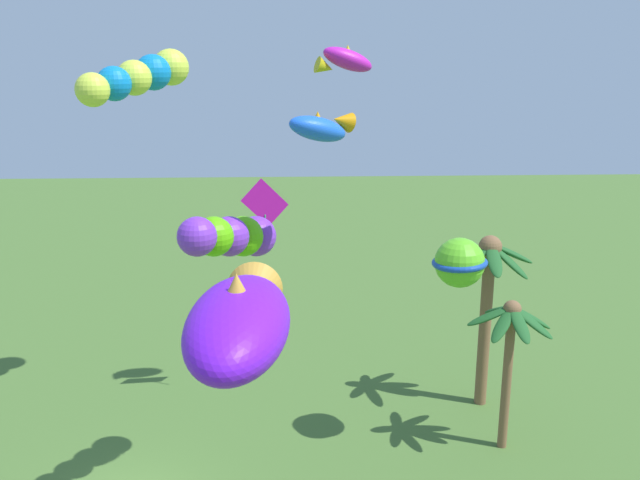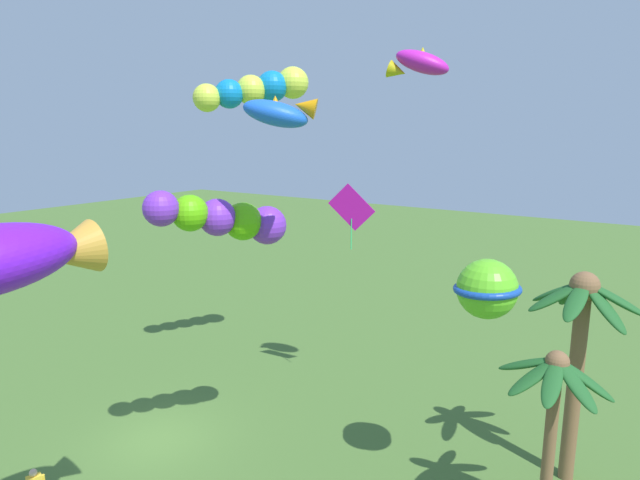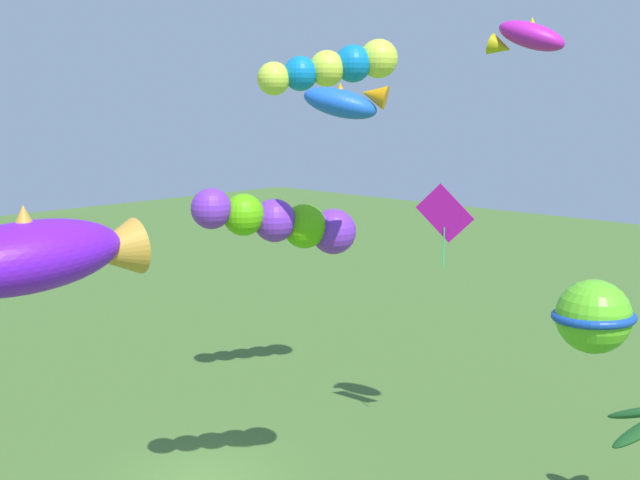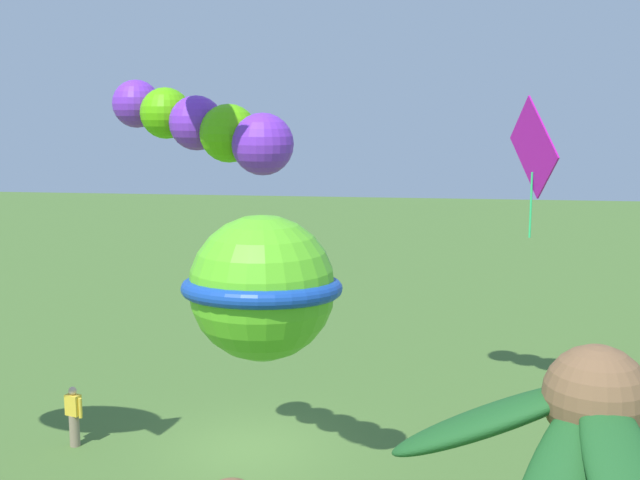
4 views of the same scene
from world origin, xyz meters
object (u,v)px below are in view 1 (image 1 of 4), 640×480
kite_tube_0 (139,76)px  kite_ball_1 (460,263)px  palm_tree_1 (488,283)px  kite_diamond_5 (265,204)px  kite_fish_6 (344,60)px  palm_tree_0 (511,336)px  kite_fish_2 (240,320)px  kite_tube_4 (233,236)px  kite_fish_3 (321,127)px

kite_tube_0 → kite_ball_1: 12.18m
palm_tree_1 → kite_tube_0: (0.11, -12.25, 7.44)m
kite_diamond_5 → kite_fish_6: 5.74m
palm_tree_0 → palm_tree_1: size_ratio=0.79×
kite_fish_2 → kite_tube_4: size_ratio=1.02×
kite_fish_6 → kite_fish_2: bearing=-12.7°
palm_tree_1 → kite_diamond_5: 8.72m
kite_diamond_5 → kite_fish_6: (0.60, 2.78, 4.99)m
kite_diamond_5 → kite_fish_2: bearing=0.2°
kite_fish_3 → kite_ball_1: bearing=123.0°
palm_tree_1 → kite_diamond_5: bearing=-93.1°
palm_tree_1 → kite_ball_1: (3.14, -1.93, 1.74)m
kite_fish_2 → kite_fish_6: (-12.20, 2.74, 4.40)m
palm_tree_1 → kite_fish_6: kite_fish_6 is taller
kite_tube_0 → kite_diamond_5: kite_tube_0 is taller
kite_tube_0 → kite_fish_6: bearing=89.6°
kite_tube_4 → kite_fish_6: (-5.58, 3.41, 4.60)m
kite_tube_0 → kite_fish_3: kite_tube_0 is taller
kite_tube_0 → kite_fish_3: (5.98, 5.79, -1.16)m
palm_tree_1 → kite_fish_6: size_ratio=3.02×
kite_ball_1 → kite_fish_2: (9.21, -6.23, 1.82)m
palm_tree_1 → kite_fish_6: 9.62m
palm_tree_0 → kite_tube_0: bearing=-103.7°
kite_tube_0 → kite_fish_2: size_ratio=1.00×
kite_tube_4 → kite_fish_3: bearing=81.6°
kite_tube_0 → kite_tube_4: (5.63, 3.43, -4.09)m
kite_ball_1 → kite_tube_4: (2.59, -6.89, 1.61)m
palm_tree_1 → kite_tube_4: bearing=-57.0°
kite_tube_4 → kite_diamond_5: (-6.18, 0.63, -0.39)m
kite_tube_4 → kite_fish_6: kite_fish_6 is taller
kite_fish_3 → kite_fish_6: kite_fish_6 is taller
palm_tree_0 → kite_ball_1: 3.18m
kite_fish_2 → kite_fish_6: kite_fish_6 is taller
palm_tree_1 → kite_diamond_5: kite_diamond_5 is taller
kite_diamond_5 → palm_tree_0: bearing=66.5°
kite_tube_0 → kite_fish_2: 13.48m
kite_diamond_5 → kite_fish_6: kite_fish_6 is taller
palm_tree_1 → kite_ball_1: 4.08m
kite_fish_3 → palm_tree_0: bearing=115.2°
palm_tree_0 → kite_fish_2: (9.27, -8.09, 4.39)m
kite_tube_4 → palm_tree_0: bearing=106.9°
kite_ball_1 → kite_fish_3: bearing=-57.0°
kite_ball_1 → kite_fish_6: kite_fish_6 is taller
kite_tube_0 → kite_ball_1: bearing=73.6°
kite_ball_1 → kite_tube_4: size_ratio=0.46×
kite_fish_2 → palm_tree_0: bearing=138.9°
palm_tree_0 → kite_tube_4: bearing=-73.1°
palm_tree_1 → kite_fish_2: (12.35, -8.16, 3.56)m
kite_tube_0 → kite_tube_4: bearing=31.4°
kite_ball_1 → kite_fish_3: (2.94, -4.53, 4.54)m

